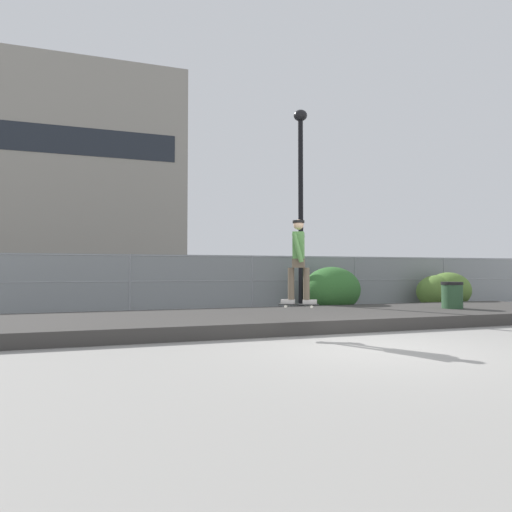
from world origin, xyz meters
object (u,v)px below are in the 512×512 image
at_px(parked_car_near, 160,284).
at_px(shrub_center, 437,292).
at_px(skateboard, 299,305).
at_px(shrub_left, 332,290).
at_px(parked_car_mid, 318,283).
at_px(trash_bin, 452,300).
at_px(parked_car_far, 448,281).
at_px(shrub_right, 449,290).
at_px(skater, 299,256).
at_px(street_lamp, 301,185).

bearing_deg(parked_car_near, shrub_center, -23.44).
relative_size(skateboard, shrub_left, 0.42).
xyz_separation_m(parked_car_mid, trash_bin, (0.88, -6.70, -0.32)).
height_order(parked_car_near, shrub_left, parked_car_near).
bearing_deg(shrub_center, parked_car_far, 44.94).
bearing_deg(parked_car_far, shrub_right, -131.34).
distance_m(skater, parked_car_far, 14.57).
height_order(parked_car_near, trash_bin, parked_car_near).
xyz_separation_m(parked_car_far, shrub_right, (-3.65, -4.15, -0.19)).
bearing_deg(street_lamp, parked_car_mid, 57.13).
relative_size(parked_car_far, shrub_right, 2.68).
distance_m(skateboard, skater, 0.98).
bearing_deg(street_lamp, shrub_center, 0.04).
distance_m(shrub_center, trash_bin, 3.50).
distance_m(parked_car_far, shrub_center, 5.82).
bearing_deg(parked_car_mid, shrub_center, -53.19).
height_order(skateboard, skater, skater).
relative_size(parked_car_far, shrub_left, 2.35).
height_order(skateboard, shrub_left, shrub_left).
relative_size(street_lamp, shrub_right, 3.95).
distance_m(shrub_left, trash_bin, 3.56).
relative_size(skater, trash_bin, 1.66).
height_order(street_lamp, trash_bin, street_lamp).
relative_size(parked_car_far, shrub_center, 2.90).
height_order(skater, shrub_left, skater).
distance_m(shrub_left, shrub_center, 4.34).
height_order(parked_car_mid, trash_bin, parked_car_mid).
xyz_separation_m(shrub_center, trash_bin, (-1.97, -2.89, -0.08)).
xyz_separation_m(parked_car_near, parked_car_mid, (6.55, -0.27, 0.00)).
xyz_separation_m(parked_car_near, trash_bin, (7.43, -6.97, -0.32)).
bearing_deg(skateboard, shrub_center, 32.49).
distance_m(skater, parked_car_mid, 9.73).
xyz_separation_m(parked_car_mid, shrub_center, (2.85, -3.81, -0.24)).
height_order(shrub_center, trash_bin, shrub_center).
xyz_separation_m(shrub_center, shrub_right, (0.46, -0.04, 0.05)).
height_order(skateboard, street_lamp, street_lamp).
relative_size(skateboard, trash_bin, 0.78).
distance_m(skateboard, shrub_left, 5.46).
xyz_separation_m(shrub_left, shrub_right, (4.80, 0.20, -0.09)).
height_order(parked_car_mid, shrub_center, parked_car_mid).
xyz_separation_m(parked_car_near, shrub_left, (5.07, -4.32, -0.10)).
bearing_deg(trash_bin, parked_car_far, 49.01).
distance_m(street_lamp, shrub_center, 6.37).
distance_m(skater, shrub_right, 9.24).
relative_size(skater, parked_car_mid, 0.38).
distance_m(skateboard, parked_car_mid, 9.70).
distance_m(skateboard, trash_bin, 5.77).
height_order(skater, street_lamp, street_lamp).
distance_m(skateboard, street_lamp, 6.23).
height_order(shrub_right, trash_bin, shrub_right).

